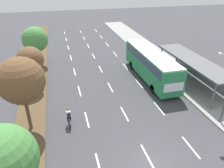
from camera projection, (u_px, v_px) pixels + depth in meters
name	position (u px, v px, depth m)	size (l,w,h in m)	color
ground_plane	(153.00, 168.00, 14.42)	(140.00, 140.00, 0.00)	#424247
median_strip	(37.00, 67.00, 29.73)	(2.60, 52.00, 0.12)	brown
sidewalk_right	(155.00, 56.00, 33.65)	(4.50, 52.00, 0.15)	#9E9E99
lane_divider_left	(75.00, 72.00, 28.36)	(0.14, 45.26, 0.01)	white
lane_divider_center	(101.00, 69.00, 29.15)	(0.14, 45.26, 0.01)	white
lane_divider_right	(125.00, 67.00, 29.93)	(0.14, 45.26, 0.01)	white
bus_shelter	(194.00, 69.00, 24.57)	(2.90, 11.62, 2.86)	gray
bus	(151.00, 63.00, 25.66)	(2.54, 11.29, 3.37)	#28844C
cyclist	(69.00, 117.00, 18.10)	(0.46, 1.82, 1.71)	black
median_tree_nearest	(1.00, 160.00, 10.01)	(3.44, 3.44, 5.45)	brown
median_tree_second	(21.00, 81.00, 15.90)	(3.56, 3.56, 6.18)	brown
median_tree_third	(30.00, 60.00, 22.51)	(2.80, 2.80, 4.79)	brown
median_tree_fourth	(35.00, 40.00, 28.57)	(3.37, 3.37, 5.29)	brown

